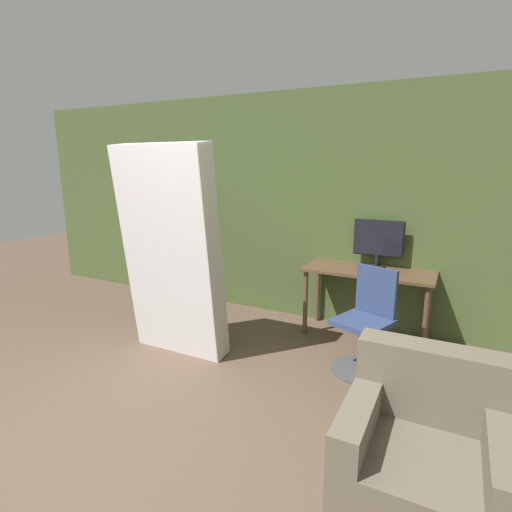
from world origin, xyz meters
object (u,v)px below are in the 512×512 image
office_chair (365,330)px  mattress_near (172,254)px  bookshelf (170,238)px  armchair (424,454)px  monitor (378,240)px

office_chair → mattress_near: 1.94m
mattress_near → office_chair: bearing=16.2°
bookshelf → armchair: (3.57, -2.29, -0.53)m
mattress_near → bookshelf: bearing=129.8°
monitor → office_chair: size_ratio=0.55×
bookshelf → armchair: bearing=-32.7°
mattress_near → armchair: 2.63m
bookshelf → armchair: bookshelf is taller
office_chair → bookshelf: size_ratio=0.54×
monitor → armchair: bearing=-72.8°
bookshelf → mattress_near: 1.86m
armchair → bookshelf: bearing=147.3°
monitor → bookshelf: (-2.85, -0.00, -0.21)m
monitor → bookshelf: size_ratio=0.30×
bookshelf → office_chair: bearing=-17.2°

